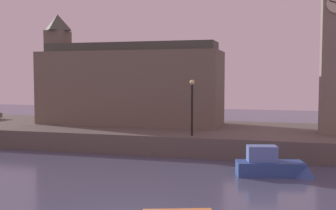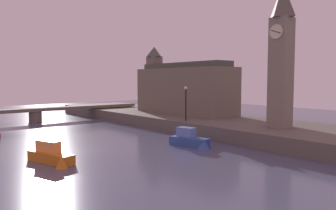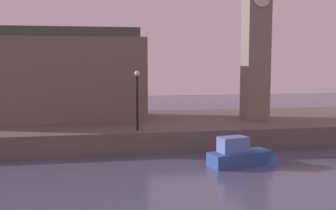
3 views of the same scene
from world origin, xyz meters
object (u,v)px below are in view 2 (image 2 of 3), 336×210
streetlamp (186,100)px  boat_patrol_orange (52,156)px  boat_tour_blue (192,140)px  parliament_hall (182,88)px  clock_tower (281,53)px

streetlamp → boat_patrol_orange: streetlamp is taller
boat_tour_blue → boat_patrol_orange: 12.97m
parliament_hall → boat_tour_blue: parliament_hall is taller
streetlamp → boat_tour_blue: (6.05, -4.70, -3.45)m
parliament_hall → streetlamp: size_ratio=4.06×
parliament_hall → streetlamp: (7.56, -6.16, -1.09)m
parliament_hall → boat_tour_blue: size_ratio=3.49×
clock_tower → boat_tour_blue: size_ratio=3.05×
clock_tower → streetlamp: 11.90m
boat_tour_blue → clock_tower: bearing=65.0°
boat_patrol_orange → streetlamp: bearing=103.2°
streetlamp → boat_tour_blue: streetlamp is taller
boat_tour_blue → boat_patrol_orange: (-1.95, -12.82, -0.01)m
streetlamp → parliament_hall: bearing=140.8°
clock_tower → boat_tour_blue: 12.73m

